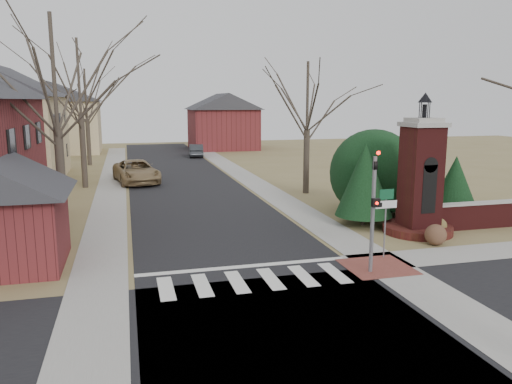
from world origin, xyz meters
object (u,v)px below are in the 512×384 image
object	(u,v)px
sign_post	(386,210)
distant_car	(196,150)
traffic_signal_pole	(374,202)
brick_gate_monument	(420,187)
pickup_truck	(136,172)

from	to	relation	value
sign_post	distant_car	world-z (taller)	sign_post
traffic_signal_pole	brick_gate_monument	world-z (taller)	brick_gate_monument
traffic_signal_pole	pickup_truck	size ratio (longest dim) A/B	0.74
sign_post	pickup_truck	size ratio (longest dim) A/B	0.45
sign_post	distant_car	xyz separation A→B (m)	(-2.19, 37.69, -1.26)
traffic_signal_pole	pickup_truck	distance (m)	23.97
distant_car	traffic_signal_pole	bearing A→B (deg)	97.61
traffic_signal_pole	pickup_truck	world-z (taller)	traffic_signal_pole
brick_gate_monument	sign_post	bearing A→B (deg)	-138.58
traffic_signal_pole	brick_gate_monument	distance (m)	6.47
pickup_truck	distant_car	bearing A→B (deg)	58.68
traffic_signal_pole	sign_post	bearing A→B (deg)	47.57
sign_post	distant_car	bearing A→B (deg)	93.33
sign_post	pickup_truck	xyz separation A→B (m)	(-8.99, 21.22, -1.10)
pickup_truck	distant_car	distance (m)	17.82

